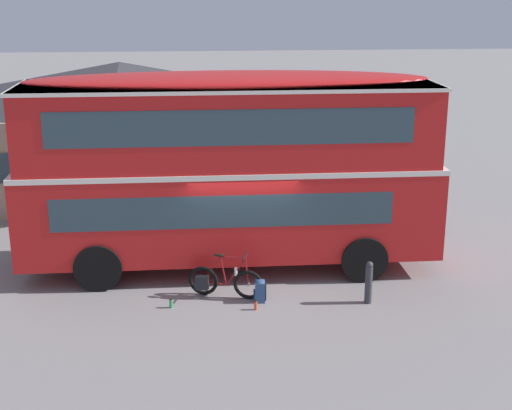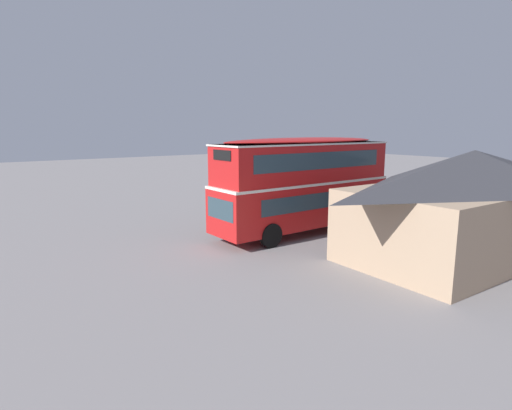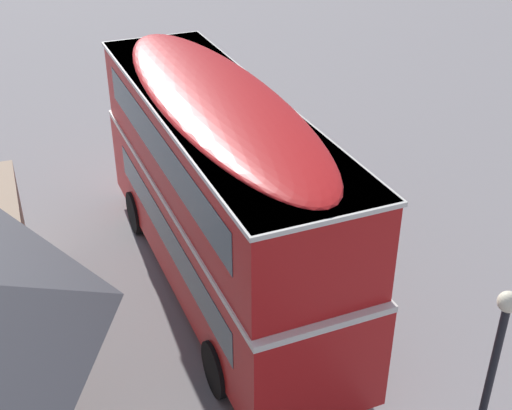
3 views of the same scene
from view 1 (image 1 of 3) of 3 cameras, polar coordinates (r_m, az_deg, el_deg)
The scene contains 8 objects.
ground_plane at distance 18.02m, azimuth -1.10°, elevation -5.32°, with size 120.00×120.00×0.00m, color gray.
double_decker_bus at distance 17.69m, azimuth -2.04°, elevation 3.25°, with size 9.94×2.67×4.79m.
touring_bicycle at distance 16.64m, azimuth -2.58°, elevation -5.88°, with size 1.66×0.67×1.02m.
backpack_on_ground at distance 16.46m, azimuth 0.31°, elevation -6.55°, with size 0.30×0.31×0.51m.
water_bottle_green_metal at distance 16.31m, azimuth -6.54°, elevation -7.54°, with size 0.08×0.08×0.21m.
water_bottle_red_squeeze at distance 16.10m, azimuth -0.02°, elevation -7.72°, with size 0.07×0.07×0.22m.
pub_building at distance 24.50m, azimuth -10.20°, elevation 5.83°, with size 11.82×6.16×4.35m.
kerb_bollard at distance 16.47m, azimuth 8.65°, elevation -5.85°, with size 0.16×0.16×0.97m.
Camera 1 is at (-1.11, -16.65, 6.79)m, focal length 52.05 mm.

